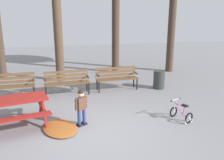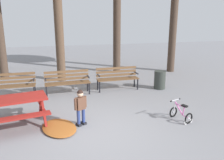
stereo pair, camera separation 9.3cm
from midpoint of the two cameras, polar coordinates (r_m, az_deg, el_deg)
name	(u,v)px [view 1 (the left image)]	position (r m, az deg, el deg)	size (l,w,h in m)	color
ground	(96,133)	(5.94, -4.32, -12.53)	(36.00, 36.00, 0.00)	gray
picnic_table	(10,106)	(6.49, -23.79, -5.67)	(2.02, 1.65, 0.79)	maroon
park_bench_far_left	(11,84)	(8.83, -23.54, -0.87)	(1.60, 0.46, 0.85)	brown
park_bench_left	(67,81)	(8.67, -11.15, -0.15)	(1.61, 0.51, 0.85)	brown
park_bench_right	(117,76)	(9.09, 0.82, 0.87)	(1.60, 0.47, 0.85)	brown
child_standing	(81,105)	(6.13, -7.87, -6.01)	(0.33, 0.25, 0.96)	navy
kids_bicycle	(181,113)	(6.76, 15.98, -7.67)	(0.52, 0.63, 0.54)	black
leaf_pile	(60,128)	(6.22, -12.88, -11.21)	(1.15, 0.81, 0.07)	#9E5623
trash_bin	(159,80)	(9.41, 10.99, 0.07)	(0.44, 0.44, 0.70)	#2D332D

